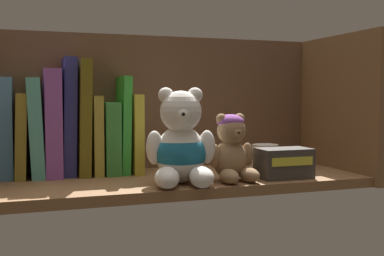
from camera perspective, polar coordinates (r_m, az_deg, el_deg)
shelf_board at (r=100.34cm, az=-1.39°, el=-6.33°), size 74.13×27.82×2.00cm
shelf_back_panel at (r=112.74cm, az=-3.64°, el=2.54°), size 76.53×1.20×32.41cm
shelf_side_panel_right at (r=116.04cm, az=16.73°, el=2.42°), size 1.60×30.22×32.41cm
book_0 at (r=104.89cm, az=-21.21°, el=-0.00°), size 3.16×10.01×20.32cm
book_1 at (r=104.93cm, az=-19.52°, el=-0.84°), size 2.69×11.96×17.19cm
book_2 at (r=104.83cm, az=-18.01°, el=0.04°), size 3.44×12.80×20.32cm
book_3 at (r=104.89cm, az=-16.16°, el=0.58°), size 3.35×13.13×22.08cm
book_4 at (r=105.05cm, az=-14.33°, el=1.30°), size 3.13×10.00×24.64cm
book_5 at (r=105.34cm, az=-12.77°, el=1.22°), size 2.96×13.10×24.21cm
book_6 at (r=105.87cm, az=-11.35°, el=-0.78°), size 1.97×12.49×16.68cm
book_7 at (r=106.36cm, az=-9.76°, el=-1.11°), size 3.15×13.04×15.30cm
book_8 at (r=106.67cm, az=-8.24°, el=0.40°), size 2.39×12.07×20.86cm
book_9 at (r=107.26cm, az=-7.00°, el=-0.60°), size 2.06×13.93×16.97cm
teddy_bear_larger at (r=91.31cm, az=-1.31°, el=-2.15°), size 13.60×14.54×18.27cm
teddy_bear_smaller at (r=95.13cm, az=4.71°, el=-2.47°), size 9.70×9.89×13.23cm
pillar_candle at (r=107.63cm, az=8.51°, el=-3.51°), size 5.69×5.69×6.08cm
small_product_box at (r=100.02cm, az=10.80°, el=-4.09°), size 10.66×6.66×6.05cm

